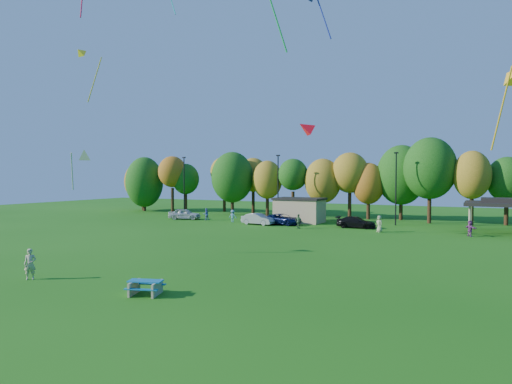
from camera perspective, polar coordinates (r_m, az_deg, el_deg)
The scene contains 19 objects.
ground at distance 22.66m, azimuth -6.37°, elevation -13.74°, with size 160.00×160.00×0.00m, color #19600F.
tree_line at distance 65.06m, azimuth 15.29°, elevation 1.75°, with size 93.57×10.55×11.15m.
lamp_posts at distance 59.10m, azimuth 17.09°, elevation 0.73°, with size 64.50×0.25×9.09m.
utility_building at distance 60.54m, azimuth 5.46°, elevation -2.25°, with size 6.30×4.30×3.25m.
pavilion at distance 55.36m, azimuth 28.88°, elevation -1.25°, with size 8.20×6.20×3.77m.
picnic_table at distance 24.72m, azimuth -13.65°, elevation -11.39°, with size 2.11×1.92×0.76m.
kite_flyer at distance 30.45m, azimuth -26.39°, elevation -8.08°, with size 0.67×0.44×1.84m, color tan.
car_a at distance 65.24m, azimuth -8.92°, elevation -2.73°, with size 1.81×4.49×1.53m, color silver.
car_b at distance 57.48m, azimuth 0.27°, elevation -3.40°, with size 1.51×4.34×1.43m, color #9A999E.
car_c at distance 57.49m, azimuth 3.31°, elevation -3.43°, with size 2.28×4.95×1.38m, color #0B1544.
car_d at distance 55.16m, azimuth 12.40°, elevation -3.72°, with size 1.87×4.61×1.34m, color black.
far_person_0 at distance 53.50m, azimuth 5.33°, elevation -3.67°, with size 0.99×0.41×1.69m, color #477145.
far_person_1 at distance 60.70m, azimuth -2.94°, elevation -3.02°, with size 1.05×0.60×1.62m, color #5397B6.
far_person_2 at distance 51.28m, azimuth 25.19°, elevation -4.14°, with size 1.51×0.48×1.63m, color #853783.
far_person_3 at distance 51.65m, azimuth 15.16°, elevation -3.87°, with size 0.89×0.58×1.82m, color #9DA671.
far_person_4 at distance 63.70m, azimuth -6.26°, elevation -2.78°, with size 0.81×0.63×1.66m, color #5766BF.
kite_3 at distance 25.35m, azimuth 6.18°, elevation 7.98°, with size 1.43×1.36×1.16m.
kite_5 at distance 37.51m, azimuth -20.70°, elevation 4.42°, with size 1.86×1.94×3.45m.
kite_8 at distance 48.35m, azimuth -20.71°, elevation 15.82°, with size 1.06×3.06×5.26m.
Camera 1 is at (11.94, -18.24, 6.15)m, focal length 32.00 mm.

